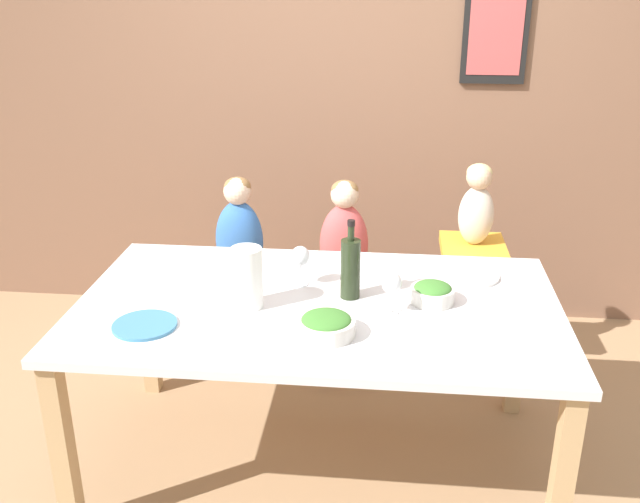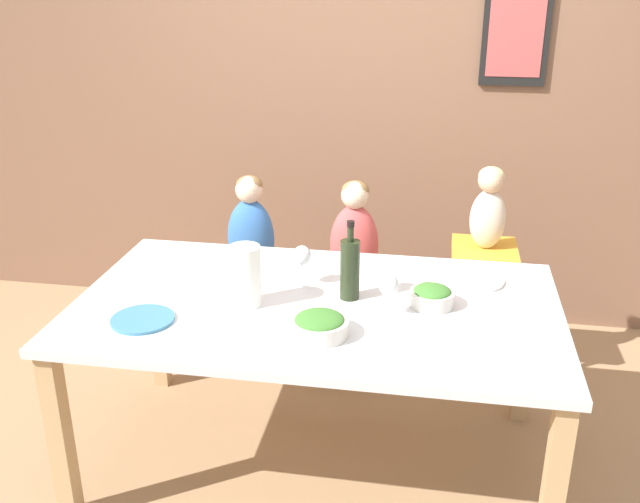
# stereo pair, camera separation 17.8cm
# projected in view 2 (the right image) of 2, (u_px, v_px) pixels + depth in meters

# --- Properties ---
(ground_plane) EXTENTS (14.00, 14.00, 0.00)m
(ground_plane) POSITION_uv_depth(u_px,v_px,m) (317.00, 461.00, 3.04)
(ground_plane) COLOR #9E7A56
(wall_back) EXTENTS (10.00, 0.09, 2.70)m
(wall_back) POSITION_uv_depth(u_px,v_px,m) (365.00, 85.00, 3.91)
(wall_back) COLOR brown
(wall_back) RESTS_ON ground_plane
(dining_table) EXTENTS (1.86, 1.07, 0.75)m
(dining_table) POSITION_uv_depth(u_px,v_px,m) (317.00, 321.00, 2.78)
(dining_table) COLOR silver
(dining_table) RESTS_ON ground_plane
(chair_far_left) EXTENTS (0.36, 0.42, 0.47)m
(chair_far_left) POSITION_uv_depth(u_px,v_px,m) (253.00, 290.00, 3.71)
(chair_far_left) COLOR silver
(chair_far_left) RESTS_ON ground_plane
(chair_far_center) EXTENTS (0.36, 0.42, 0.47)m
(chair_far_center) POSITION_uv_depth(u_px,v_px,m) (353.00, 297.00, 3.63)
(chair_far_center) COLOR silver
(chair_far_center) RESTS_ON ground_plane
(chair_right_highchair) EXTENTS (0.31, 0.35, 0.70)m
(chair_right_highchair) POSITION_uv_depth(u_px,v_px,m) (482.00, 278.00, 3.47)
(chair_right_highchair) COLOR silver
(chair_right_highchair) RESTS_ON ground_plane
(person_child_left) EXTENTS (0.24, 0.16, 0.54)m
(person_child_left) POSITION_uv_depth(u_px,v_px,m) (251.00, 228.00, 3.59)
(person_child_left) COLOR #3366B2
(person_child_left) RESTS_ON chair_far_left
(person_child_center) EXTENTS (0.24, 0.16, 0.54)m
(person_child_center) POSITION_uv_depth(u_px,v_px,m) (354.00, 235.00, 3.50)
(person_child_center) COLOR #C64C4C
(person_child_center) RESTS_ON chair_far_center
(person_baby_right) EXTENTS (0.17, 0.13, 0.40)m
(person_baby_right) POSITION_uv_depth(u_px,v_px,m) (489.00, 205.00, 3.33)
(person_baby_right) COLOR beige
(person_baby_right) RESTS_ON chair_right_highchair
(wine_bottle) EXTENTS (0.08, 0.08, 0.32)m
(wine_bottle) POSITION_uv_depth(u_px,v_px,m) (350.00, 268.00, 2.74)
(wine_bottle) COLOR #232D19
(wine_bottle) RESTS_ON dining_table
(paper_towel_roll) EXTENTS (0.12, 0.12, 0.24)m
(paper_towel_roll) POSITION_uv_depth(u_px,v_px,m) (246.00, 276.00, 2.69)
(paper_towel_roll) COLOR white
(paper_towel_roll) RESTS_ON dining_table
(wine_glass_near) EXTENTS (0.08, 0.08, 0.17)m
(wine_glass_near) POSITION_uv_depth(u_px,v_px,m) (389.00, 286.00, 2.60)
(wine_glass_near) COLOR white
(wine_glass_near) RESTS_ON dining_table
(wine_glass_far) EXTENTS (0.08, 0.08, 0.17)m
(wine_glass_far) POSITION_uv_depth(u_px,v_px,m) (302.00, 257.00, 2.87)
(wine_glass_far) COLOR white
(wine_glass_far) RESTS_ON dining_table
(salad_bowl_large) EXTENTS (0.21, 0.21, 0.08)m
(salad_bowl_large) POSITION_uv_depth(u_px,v_px,m) (319.00, 325.00, 2.50)
(salad_bowl_large) COLOR silver
(salad_bowl_large) RESTS_ON dining_table
(salad_bowl_small) EXTENTS (0.17, 0.17, 0.08)m
(salad_bowl_small) POSITION_uv_depth(u_px,v_px,m) (432.00, 296.00, 2.71)
(salad_bowl_small) COLOR silver
(salad_bowl_small) RESTS_ON dining_table
(dinner_plate_front_left) EXTENTS (0.23, 0.23, 0.01)m
(dinner_plate_front_left) POSITION_uv_depth(u_px,v_px,m) (143.00, 319.00, 2.61)
(dinner_plate_front_left) COLOR teal
(dinner_plate_front_left) RESTS_ON dining_table
(dinner_plate_back_left) EXTENTS (0.23, 0.23, 0.01)m
(dinner_plate_back_left) POSITION_uv_depth(u_px,v_px,m) (226.00, 262.00, 3.11)
(dinner_plate_back_left) COLOR silver
(dinner_plate_back_left) RESTS_ON dining_table
(dinner_plate_back_right) EXTENTS (0.23, 0.23, 0.01)m
(dinner_plate_back_right) POSITION_uv_depth(u_px,v_px,m) (475.00, 280.00, 2.93)
(dinner_plate_back_right) COLOR silver
(dinner_plate_back_right) RESTS_ON dining_table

